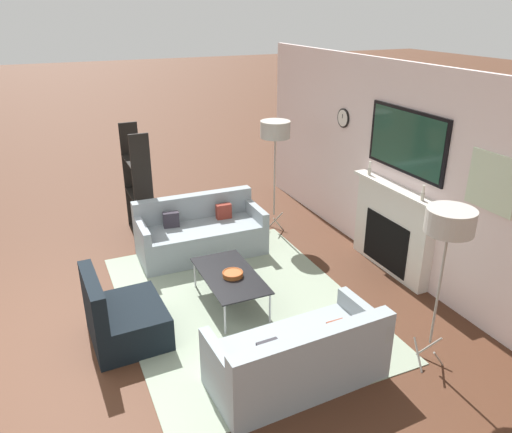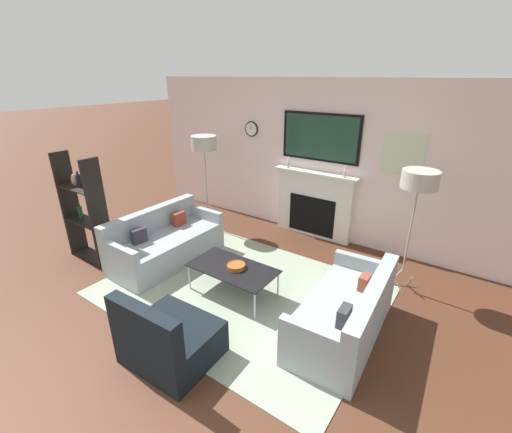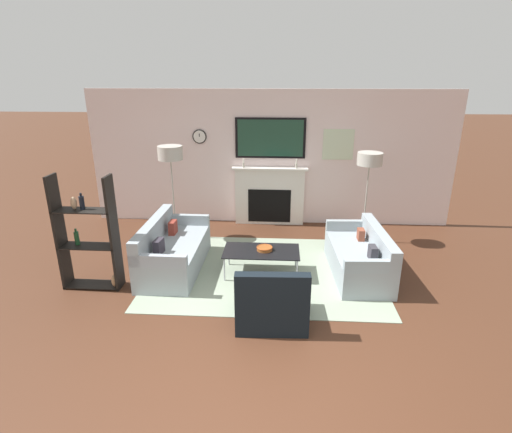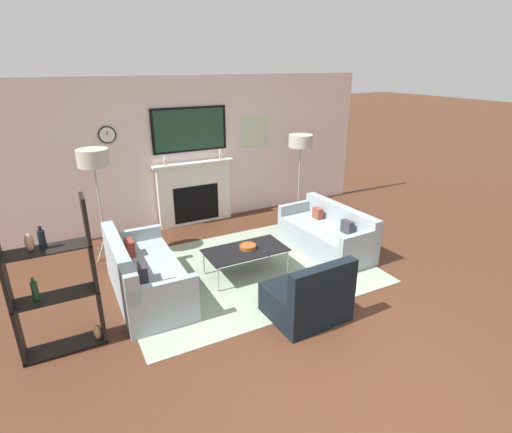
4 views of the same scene
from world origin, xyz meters
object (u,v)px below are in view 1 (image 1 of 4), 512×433
Objects in this scene: couch_right at (298,358)px; armchair at (122,319)px; couch_left at (200,234)px; floor_lamp_right at (450,223)px; decorative_bowl at (233,274)px; shelf_unit at (138,186)px; floor_lamp_left at (275,131)px; coffee_table at (230,276)px.

couch_right is 1.85× the size of armchair.
couch_left is 1.05× the size of floor_lamp_right.
floor_lamp_right is (3.25, 1.31, 1.25)m from couch_left.
armchair is at bearing -133.86° from couch_right.
floor_lamp_right reaches higher than decorative_bowl.
couch_left is 2.13m from armchair.
couch_left is 1.95× the size of armchair.
shelf_unit reaches higher than couch_right.
floor_lamp_left reaches higher than couch_right.
couch_left is 3.72m from floor_lamp_right.
couch_right is (2.95, 0.00, -0.02)m from couch_left.
coffee_table is at bearing -142.39° from floor_lamp_right.
decorative_bowl is at bearing 22.45° from coffee_table.
shelf_unit reaches higher than floor_lamp_right.
floor_lamp_right is at bearing 58.86° from armchair.
armchair is 0.54× the size of floor_lamp_right.
couch_right is 1.44× the size of coffee_table.
coffee_table is 0.66× the size of floor_lamp_left.
coffee_table is 0.07m from decorative_bowl.
floor_lamp_left is 3.54m from floor_lamp_right.
floor_lamp_right is at bearing 37.61° from coffee_table.
floor_lamp_left is at bearing 158.03° from couch_right.
couch_left is at bearing -179.98° from couch_right.
floor_lamp_right is (1.82, 1.40, 1.17)m from coffee_table.
couch_left is at bearing -77.53° from floor_lamp_left.
shelf_unit is (-2.49, -0.56, 0.36)m from decorative_bowl.
coffee_table is at bearing -3.81° from couch_left.
decorative_bowl is 0.14× the size of floor_lamp_left.
armchair is 0.51× the size of floor_lamp_left.
couch_left is 1.48m from decorative_bowl.
floor_lamp_left is (-1.72, 1.40, 1.23)m from coffee_table.
armchair is 3.57m from floor_lamp_left.
armchair is at bearing -121.14° from floor_lamp_right.
floor_lamp_right is at bearing 24.55° from shelf_unit.
decorative_bowl is at bearing -177.04° from couch_right.
couch_left is at bearing 139.42° from armchair.
floor_lamp_left reaches higher than floor_lamp_right.
floor_lamp_left is (-1.76, 1.38, 1.18)m from decorative_bowl.
decorative_bowl is (0.05, 0.02, 0.05)m from coffee_table.
coffee_table is 2.54m from floor_lamp_left.
decorative_bowl is 0.15× the size of floor_lamp_right.
couch_right is 1.93m from armchair.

